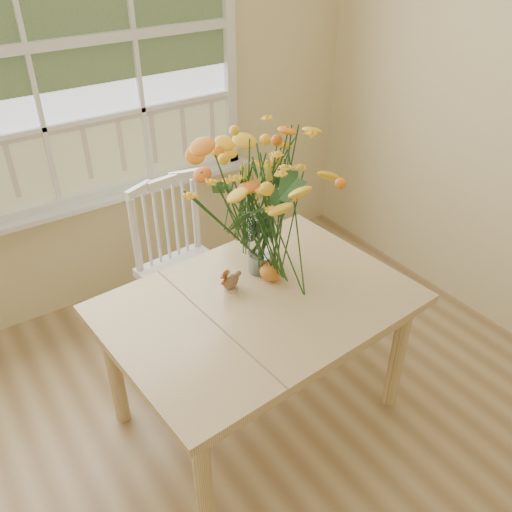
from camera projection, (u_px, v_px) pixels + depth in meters
wall_back at (33, 88)px, 2.70m from camera, size 4.00×0.02×2.70m
window at (27, 52)px, 2.57m from camera, size 2.42×0.12×1.74m
dining_table at (259, 317)px, 2.39m from camera, size 1.35×1.01×0.69m
windsor_chair at (178, 256)px, 2.93m from camera, size 0.47×0.45×0.93m
flower_vase at (261, 194)px, 2.31m from camera, size 0.55×0.55×0.66m
pumpkin at (271, 272)px, 2.45m from camera, size 0.10×0.10×0.08m
turkey_figurine at (230, 281)px, 2.38m from camera, size 0.10×0.08×0.10m
dark_gourd at (259, 258)px, 2.56m from camera, size 0.12×0.07×0.07m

